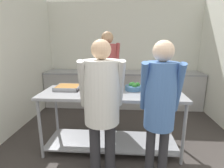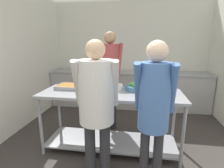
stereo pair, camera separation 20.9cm
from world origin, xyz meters
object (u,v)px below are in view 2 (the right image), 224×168
serving_tray_roast (69,86)px  guest_serving_right (154,103)px  plate_stack (116,87)px  guest_serving_left (96,99)px  broccoli_bowl (134,88)px  cook_behind_counter (110,70)px  sauce_pan (92,88)px  serving_tray_vegetables (158,91)px  water_bottle (108,66)px

serving_tray_roast → guest_serving_right: guest_serving_right is taller
plate_stack → guest_serving_left: 0.84m
plate_stack → broccoli_bowl: size_ratio=0.92×
cook_behind_counter → sauce_pan: bearing=-104.8°
sauce_pan → broccoli_bowl: 0.63m
sauce_pan → broccoli_bowl: (0.61, 0.13, 0.00)m
guest_serving_right → cook_behind_counter: 1.52m
sauce_pan → serving_tray_vegetables: 0.97m
sauce_pan → cook_behind_counter: cook_behind_counter is taller
serving_tray_vegetables → cook_behind_counter: (-0.80, 0.55, 0.20)m
cook_behind_counter → water_bottle: 1.33m
serving_tray_vegetables → cook_behind_counter: cook_behind_counter is taller
plate_stack → cook_behind_counter: size_ratio=0.13×
cook_behind_counter → water_bottle: bearing=101.4°
plate_stack → sauce_pan: bearing=-153.0°
serving_tray_roast → cook_behind_counter: bearing=42.0°
serving_tray_roast → water_bottle: (0.31, 1.82, 0.09)m
plate_stack → broccoli_bowl: broccoli_bowl is taller
broccoli_bowl → cook_behind_counter: cook_behind_counter is taller
guest_serving_left → guest_serving_right: 0.62m
serving_tray_vegetables → cook_behind_counter: bearing=145.4°
sauce_pan → guest_serving_left: (0.23, -0.66, 0.06)m
plate_stack → water_bottle: 1.82m
cook_behind_counter → water_bottle: (-0.26, 1.30, -0.11)m
sauce_pan → guest_serving_right: guest_serving_right is taller
serving_tray_roast → water_bottle: bearing=80.3°
sauce_pan → serving_tray_vegetables: size_ratio=0.93×
broccoli_bowl → guest_serving_left: guest_serving_left is taller
guest_serving_right → broccoli_bowl: bearing=105.2°
serving_tray_roast → sauce_pan: (0.41, -0.12, 0.02)m
serving_tray_roast → cook_behind_counter: (0.57, 0.52, 0.20)m
broccoli_bowl → guest_serving_right: size_ratio=0.15×
plate_stack → cook_behind_counter: (-0.16, 0.47, 0.18)m
broccoli_bowl → cook_behind_counter: (-0.45, 0.51, 0.17)m
sauce_pan → guest_serving_right: (0.84, -0.72, 0.07)m
serving_tray_vegetables → water_bottle: (-1.06, 1.86, 0.09)m
broccoli_bowl → cook_behind_counter: 0.70m
serving_tray_roast → serving_tray_vegetables: 1.37m
sauce_pan → cook_behind_counter: (0.17, 0.64, 0.18)m
serving_tray_vegetables → water_bottle: size_ratio=1.33×
broccoli_bowl → plate_stack: bearing=171.0°
sauce_pan → serving_tray_vegetables: sauce_pan is taller
plate_stack → guest_serving_left: guest_serving_left is taller
guest_serving_left → plate_stack: bearing=82.7°
sauce_pan → plate_stack: sauce_pan is taller
broccoli_bowl → water_bottle: water_bottle is taller
plate_stack → broccoli_bowl: 0.28m
sauce_pan → cook_behind_counter: bearing=75.2°
sauce_pan → guest_serving_right: 1.11m
sauce_pan → guest_serving_right: bearing=-40.5°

